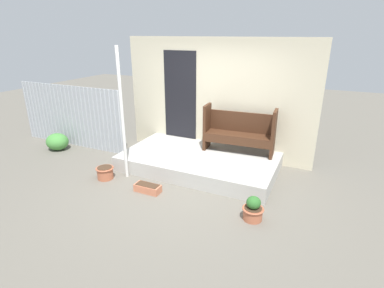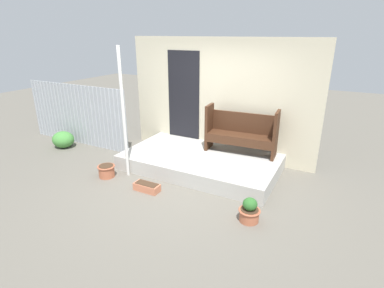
{
  "view_description": "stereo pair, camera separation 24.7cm",
  "coord_description": "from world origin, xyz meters",
  "px_view_note": "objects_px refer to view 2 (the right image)",
  "views": [
    {
      "loc": [
        2.25,
        -4.38,
        2.68
      ],
      "look_at": [
        0.08,
        0.3,
        0.75
      ],
      "focal_mm": 28.0,
      "sensor_mm": 36.0,
      "label": 1
    },
    {
      "loc": [
        2.47,
        -4.27,
        2.68
      ],
      "look_at": [
        0.08,
        0.3,
        0.75
      ],
      "focal_mm": 28.0,
      "sensor_mm": 36.0,
      "label": 2
    }
  ],
  "objects_px": {
    "shrub_by_fence": "(63,140)",
    "support_post": "(123,115)",
    "flower_pot_left": "(107,171)",
    "bench": "(241,131)",
    "flower_pot_middle": "(249,211)",
    "planter_box_rect": "(147,187)"
  },
  "relations": [
    {
      "from": "flower_pot_left",
      "to": "shrub_by_fence",
      "type": "distance_m",
      "value": 2.2
    },
    {
      "from": "support_post",
      "to": "planter_box_rect",
      "type": "relative_size",
      "value": 5.2
    },
    {
      "from": "shrub_by_fence",
      "to": "planter_box_rect",
      "type": "bearing_deg",
      "value": -14.95
    },
    {
      "from": "flower_pot_left",
      "to": "shrub_by_fence",
      "type": "relative_size",
      "value": 0.64
    },
    {
      "from": "support_post",
      "to": "bench",
      "type": "bearing_deg",
      "value": 39.11
    },
    {
      "from": "flower_pot_left",
      "to": "planter_box_rect",
      "type": "distance_m",
      "value": 1.04
    },
    {
      "from": "planter_box_rect",
      "to": "shrub_by_fence",
      "type": "bearing_deg",
      "value": 165.05
    },
    {
      "from": "flower_pot_left",
      "to": "flower_pot_middle",
      "type": "bearing_deg",
      "value": -2.55
    },
    {
      "from": "bench",
      "to": "shrub_by_fence",
      "type": "relative_size",
      "value": 2.73
    },
    {
      "from": "flower_pot_left",
      "to": "flower_pot_middle",
      "type": "height_order",
      "value": "flower_pot_middle"
    },
    {
      "from": "support_post",
      "to": "flower_pot_middle",
      "type": "bearing_deg",
      "value": -8.52
    },
    {
      "from": "bench",
      "to": "planter_box_rect",
      "type": "bearing_deg",
      "value": -125.1
    },
    {
      "from": "bench",
      "to": "flower_pot_middle",
      "type": "distance_m",
      "value": 2.13
    },
    {
      "from": "support_post",
      "to": "planter_box_rect",
      "type": "xyz_separation_m",
      "value": [
        0.71,
        -0.35,
        -1.17
      ]
    },
    {
      "from": "flower_pot_left",
      "to": "flower_pot_middle",
      "type": "xyz_separation_m",
      "value": [
        2.94,
        -0.13,
        0.04
      ]
    },
    {
      "from": "planter_box_rect",
      "to": "flower_pot_left",
      "type": "bearing_deg",
      "value": 174.91
    },
    {
      "from": "shrub_by_fence",
      "to": "support_post",
      "type": "bearing_deg",
      "value": -11.24
    },
    {
      "from": "planter_box_rect",
      "to": "bench",
      "type": "bearing_deg",
      "value": 58.88
    },
    {
      "from": "flower_pot_left",
      "to": "shrub_by_fence",
      "type": "height_order",
      "value": "shrub_by_fence"
    },
    {
      "from": "bench",
      "to": "flower_pot_middle",
      "type": "xyz_separation_m",
      "value": [
        0.8,
        -1.87,
        -0.61
      ]
    },
    {
      "from": "flower_pot_left",
      "to": "bench",
      "type": "bearing_deg",
      "value": 39.13
    },
    {
      "from": "support_post",
      "to": "flower_pot_left",
      "type": "xyz_separation_m",
      "value": [
        -0.32,
        -0.26,
        -1.11
      ]
    }
  ]
}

